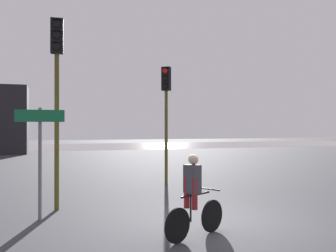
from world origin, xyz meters
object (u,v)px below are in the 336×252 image
at_px(traffic_light_near_left, 57,78).
at_px(cyclist, 194,196).
at_px(direction_sign_post, 40,147).
at_px(traffic_light_center, 166,103).

bearing_deg(traffic_light_near_left, cyclist, 129.74).
bearing_deg(direction_sign_post, cyclist, 141.86).
relative_size(direction_sign_post, cyclist, 1.60).
xyz_separation_m(traffic_light_center, cyclist, (-1.66, -6.85, -2.28)).
bearing_deg(traffic_light_center, traffic_light_near_left, 77.70).
bearing_deg(traffic_light_center, cyclist, 113.85).
xyz_separation_m(direction_sign_post, cyclist, (2.84, -2.46, -0.88)).
xyz_separation_m(traffic_light_center, direction_sign_post, (-4.50, -4.39, -1.40)).
bearing_deg(direction_sign_post, traffic_light_near_left, -110.65).
height_order(traffic_light_near_left, cyclist, traffic_light_near_left).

